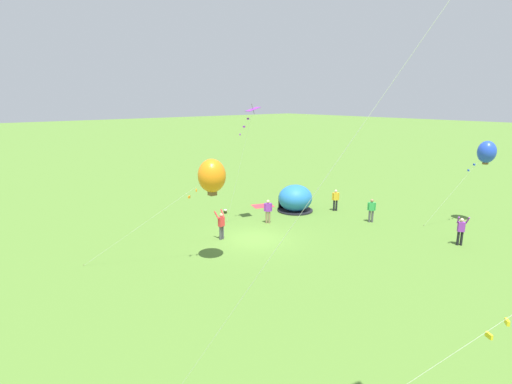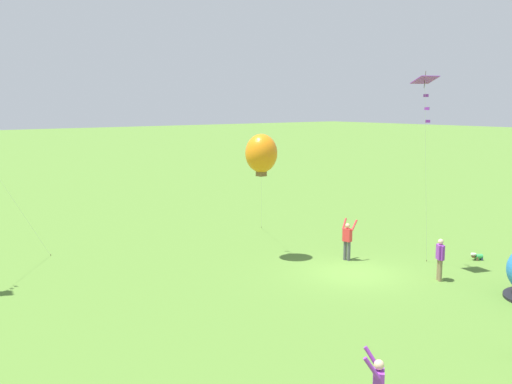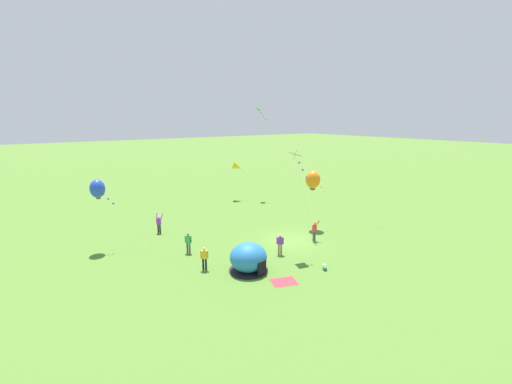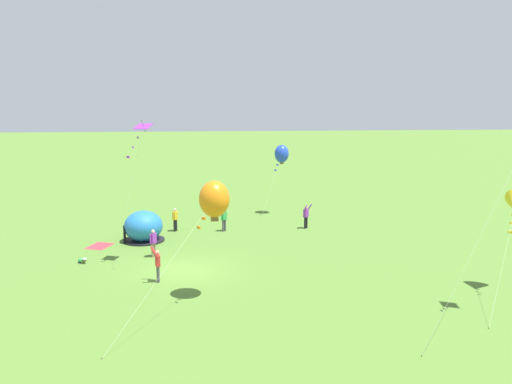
% 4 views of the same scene
% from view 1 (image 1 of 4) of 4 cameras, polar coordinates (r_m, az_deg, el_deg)
% --- Properties ---
extents(ground_plane, '(300.00, 300.00, 0.00)m').
position_cam_1_polar(ground_plane, '(25.58, -0.13, -6.72)').
color(ground_plane, '#517A2D').
extents(popup_tent, '(2.81, 2.81, 2.10)m').
position_cam_1_polar(popup_tent, '(31.67, 5.62, -0.96)').
color(popup_tent, '#2672BF').
rests_on(popup_tent, ground).
extents(picnic_blanket, '(2.04, 1.80, 0.01)m').
position_cam_1_polar(picnic_blanket, '(33.22, 0.97, -1.98)').
color(picnic_blanket, '#CC333D').
rests_on(picnic_blanket, ground).
extents(toddler_crawling, '(0.43, 0.54, 0.32)m').
position_cam_1_polar(toddler_crawling, '(31.22, -4.41, -2.70)').
color(toddler_crawling, green).
rests_on(toddler_crawling, ground).
extents(person_watching_sky, '(0.49, 0.42, 1.72)m').
position_cam_1_polar(person_watching_sky, '(28.44, 1.72, -2.61)').
color(person_watching_sky, '#8C7251').
rests_on(person_watching_sky, ground).
extents(person_strolling, '(0.50, 0.42, 1.72)m').
position_cam_1_polar(person_strolling, '(32.17, 11.29, -0.99)').
color(person_strolling, black).
rests_on(person_strolling, ground).
extents(person_with_toddler, '(0.69, 0.71, 1.89)m').
position_cam_1_polar(person_with_toddler, '(27.20, 27.23, -4.81)').
color(person_with_toddler, black).
rests_on(person_with_toddler, ground).
extents(person_center_field, '(0.67, 0.53, 1.89)m').
position_cam_1_polar(person_center_field, '(25.30, -4.98, -4.62)').
color(person_center_field, '#4C4C51').
rests_on(person_center_field, ground).
extents(person_near_tent, '(0.43, 0.46, 1.72)m').
position_cam_1_polar(person_near_tent, '(29.83, 16.16, -2.39)').
color(person_near_tent, '#4C4C51').
rests_on(person_near_tent, ground).
extents(kite_purple, '(1.45, 2.45, 8.39)m').
position_cam_1_polar(kite_purple, '(26.79, -0.75, 11.05)').
color(kite_purple, silver).
rests_on(kite_purple, ground).
extents(kite_blue, '(3.91, 2.85, 5.92)m').
position_cam_1_polar(kite_blue, '(31.57, 30.09, 4.96)').
color(kite_blue, silver).
rests_on(kite_blue, ground).
extents(kite_orange, '(6.20, 5.09, 5.75)m').
position_cam_1_polar(kite_orange, '(20.56, -6.33, 2.31)').
color(kite_orange, silver).
rests_on(kite_orange, ground).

